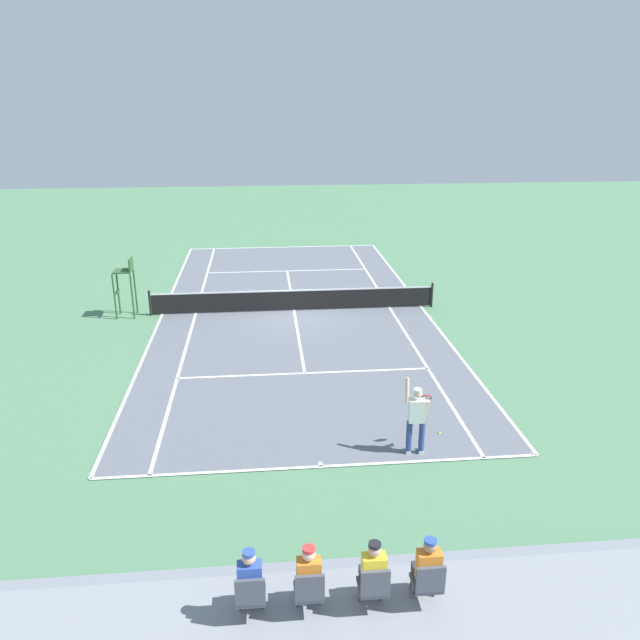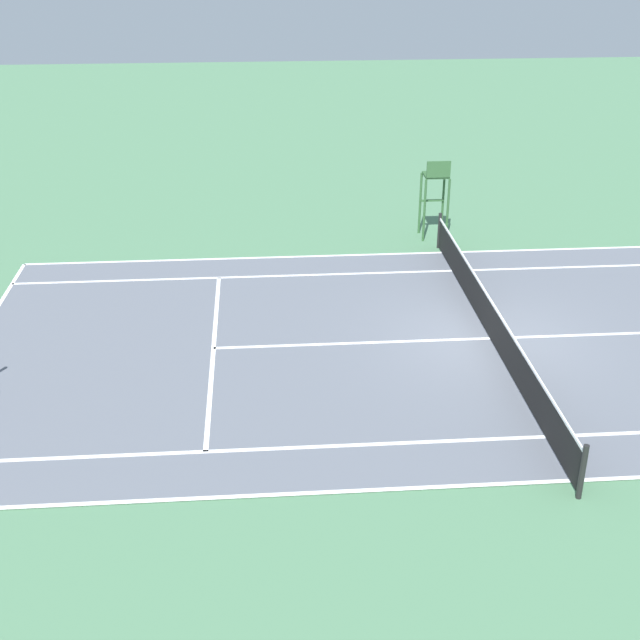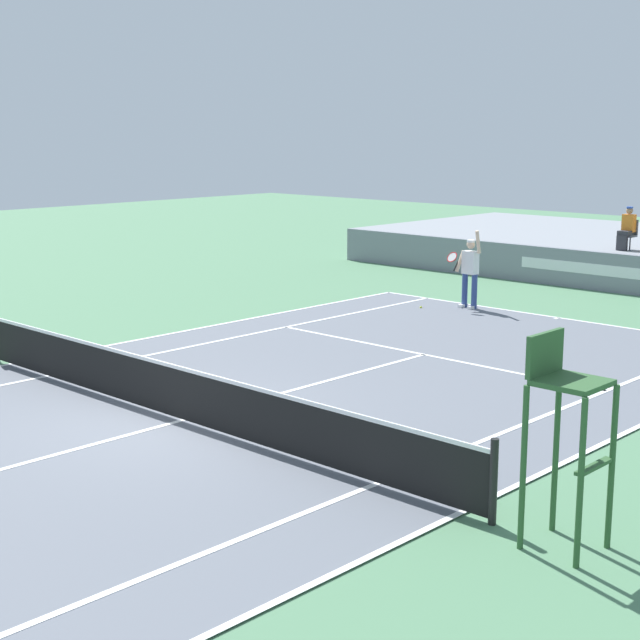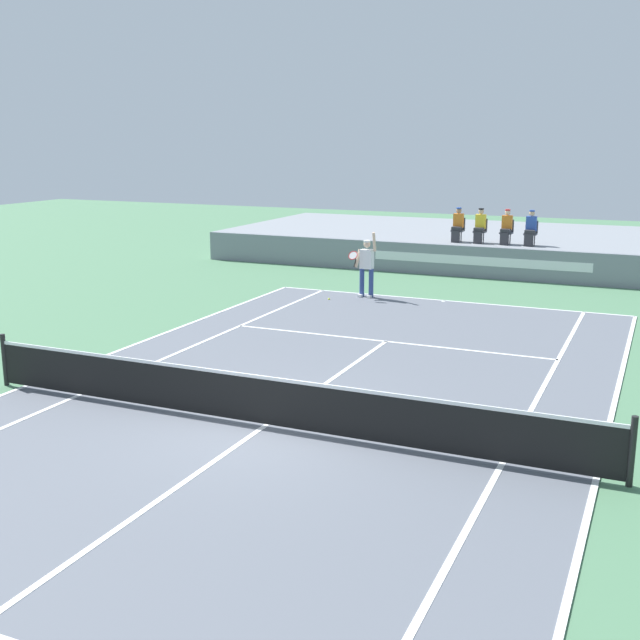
% 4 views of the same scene
% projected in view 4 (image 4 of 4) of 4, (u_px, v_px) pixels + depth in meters
% --- Properties ---
extents(ground_plane, '(80.00, 80.00, 0.00)m').
position_uv_depth(ground_plane, '(265.00, 427.00, 13.78)').
color(ground_plane, '#4C7A56').
extents(court, '(11.08, 23.88, 0.03)m').
position_uv_depth(court, '(265.00, 426.00, 13.78)').
color(court, slate).
rests_on(court, ground).
extents(net, '(11.98, 0.10, 1.07)m').
position_uv_depth(net, '(265.00, 399.00, 13.66)').
color(net, black).
rests_on(net, ground).
extents(barrier_wall, '(22.32, 0.25, 1.13)m').
position_uv_depth(barrier_wall, '(479.00, 262.00, 28.38)').
color(barrier_wall, gray).
rests_on(barrier_wall, ground).
extents(bleacher_platform, '(22.32, 9.17, 1.13)m').
position_uv_depth(bleacher_platform, '(505.00, 246.00, 32.57)').
color(bleacher_platform, gray).
rests_on(bleacher_platform, ground).
extents(spectator_seated_0, '(0.44, 0.60, 1.26)m').
position_uv_depth(spectator_seated_0, '(458.00, 225.00, 29.42)').
color(spectator_seated_0, '#474C56').
rests_on(spectator_seated_0, bleacher_platform).
extents(spectator_seated_1, '(0.44, 0.60, 1.26)m').
position_uv_depth(spectator_seated_1, '(480.00, 226.00, 29.09)').
color(spectator_seated_1, '#474C56').
rests_on(spectator_seated_1, bleacher_platform).
extents(spectator_seated_2, '(0.44, 0.60, 1.26)m').
position_uv_depth(spectator_seated_2, '(506.00, 227.00, 28.71)').
color(spectator_seated_2, '#474C56').
rests_on(spectator_seated_2, bleacher_platform).
extents(spectator_seated_3, '(0.44, 0.60, 1.26)m').
position_uv_depth(spectator_seated_3, '(531.00, 229.00, 28.37)').
color(spectator_seated_3, '#474C56').
rests_on(spectator_seated_3, bleacher_platform).
extents(tennis_player, '(0.79, 0.62, 2.08)m').
position_uv_depth(tennis_player, '(366.00, 266.00, 24.74)').
color(tennis_player, navy).
rests_on(tennis_player, ground).
extents(tennis_ball, '(0.07, 0.07, 0.07)m').
position_uv_depth(tennis_ball, '(329.00, 299.00, 24.53)').
color(tennis_ball, '#D1E533').
rests_on(tennis_ball, ground).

